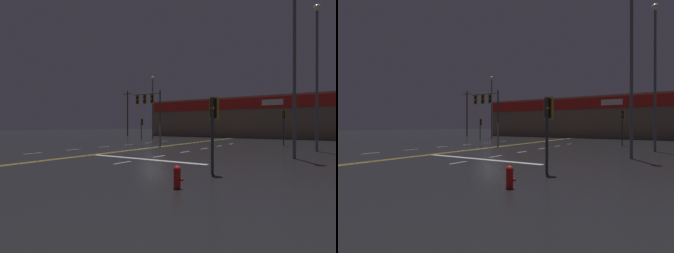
% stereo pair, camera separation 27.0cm
% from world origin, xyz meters
% --- Properties ---
extents(ground_plane, '(200.00, 200.00, 0.00)m').
position_xyz_m(ground_plane, '(0.00, 0.00, 0.00)').
color(ground_plane, black).
extents(road_markings, '(13.49, 60.00, 0.01)m').
position_xyz_m(road_markings, '(0.79, -1.24, 0.00)').
color(road_markings, gold).
rests_on(road_markings, ground).
extents(traffic_signal_median, '(3.46, 0.36, 5.63)m').
position_xyz_m(traffic_signal_median, '(-1.67, 1.58, 4.40)').
color(traffic_signal_median, '#38383D').
rests_on(traffic_signal_median, ground).
extents(traffic_signal_corner_northeast, '(0.42, 0.36, 3.73)m').
position_xyz_m(traffic_signal_corner_northeast, '(10.01, 9.51, 2.74)').
color(traffic_signal_corner_northeast, '#38383D').
rests_on(traffic_signal_corner_northeast, ground).
extents(traffic_signal_corner_northwest, '(0.42, 0.36, 3.12)m').
position_xyz_m(traffic_signal_corner_northwest, '(-9.88, 10.73, 2.29)').
color(traffic_signal_corner_northwest, '#38383D').
rests_on(traffic_signal_corner_northwest, ground).
extents(traffic_signal_corner_southeast, '(0.42, 0.36, 3.35)m').
position_xyz_m(traffic_signal_corner_southeast, '(10.17, -9.32, 2.46)').
color(traffic_signal_corner_southeast, '#38383D').
rests_on(traffic_signal_corner_southeast, ground).
extents(streetlight_near_left, '(0.56, 0.56, 10.74)m').
position_xyz_m(streetlight_near_left, '(12.42, -1.66, 6.74)').
color(streetlight_near_left, '#59595E').
rests_on(streetlight_near_left, ground).
extents(streetlight_near_right, '(0.56, 0.56, 11.94)m').
position_xyz_m(streetlight_near_right, '(13.31, 4.44, 7.38)').
color(streetlight_near_right, '#59595E').
rests_on(streetlight_near_right, ground).
extents(streetlight_median_approach, '(0.56, 0.56, 10.21)m').
position_xyz_m(streetlight_median_approach, '(-10.83, 14.77, 6.45)').
color(streetlight_median_approach, '#59595E').
rests_on(streetlight_median_approach, ground).
extents(fire_hydrant, '(0.35, 0.26, 0.76)m').
position_xyz_m(fire_hydrant, '(10.22, -12.48, 0.40)').
color(fire_hydrant, red).
rests_on(fire_hydrant, ground).
extents(building_backdrop, '(34.76, 10.23, 7.01)m').
position_xyz_m(building_backdrop, '(0.00, 28.80, 3.52)').
color(building_backdrop, '#7A6651').
rests_on(building_backdrop, ground).
extents(utility_pole_row, '(46.00, 0.26, 11.97)m').
position_xyz_m(utility_pole_row, '(2.73, 20.99, 5.59)').
color(utility_pole_row, '#4C3828').
rests_on(utility_pole_row, ground).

